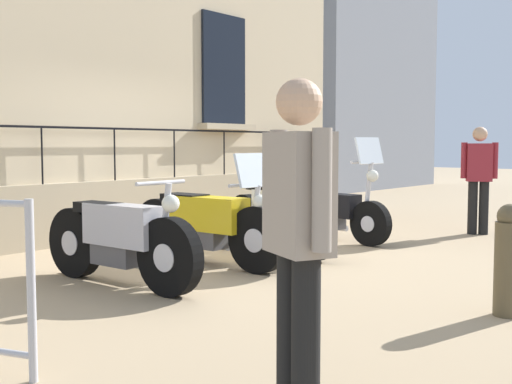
{
  "coord_description": "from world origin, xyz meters",
  "views": [
    {
      "loc": [
        5.18,
        -5.61,
        1.35
      ],
      "look_at": [
        0.5,
        0.0,
        0.8
      ],
      "focal_mm": 44.22,
      "sensor_mm": 36.0,
      "label": 1
    }
  ],
  "objects_px": {
    "motorcycle_white": "(279,216)",
    "bollard": "(509,260)",
    "motorcycle_black": "(334,211)",
    "pedestrian_standing": "(298,230)",
    "motorcycle_silver": "(120,240)",
    "motorcycle_yellow": "(207,224)",
    "pedestrian_walking": "(479,174)"
  },
  "relations": [
    {
      "from": "motorcycle_white",
      "to": "bollard",
      "type": "xyz_separation_m",
      "value": [
        3.15,
        -1.11,
        -0.02
      ]
    },
    {
      "from": "motorcycle_yellow",
      "to": "pedestrian_standing",
      "type": "bearing_deg",
      "value": -39.48
    },
    {
      "from": "motorcycle_black",
      "to": "pedestrian_walking",
      "type": "height_order",
      "value": "pedestrian_walking"
    },
    {
      "from": "motorcycle_white",
      "to": "motorcycle_black",
      "type": "height_order",
      "value": "motorcycle_black"
    },
    {
      "from": "motorcycle_silver",
      "to": "pedestrian_walking",
      "type": "bearing_deg",
      "value": 76.72
    },
    {
      "from": "motorcycle_yellow",
      "to": "bollard",
      "type": "xyz_separation_m",
      "value": [
        3.29,
        0.02,
        -0.01
      ]
    },
    {
      "from": "pedestrian_standing",
      "to": "bollard",
      "type": "bearing_deg",
      "value": 86.41
    },
    {
      "from": "motorcycle_white",
      "to": "pedestrian_walking",
      "type": "height_order",
      "value": "pedestrian_walking"
    },
    {
      "from": "motorcycle_black",
      "to": "pedestrian_standing",
      "type": "height_order",
      "value": "pedestrian_standing"
    },
    {
      "from": "bollard",
      "to": "pedestrian_standing",
      "type": "relative_size",
      "value": 0.53
    },
    {
      "from": "motorcycle_white",
      "to": "bollard",
      "type": "relative_size",
      "value": 2.26
    },
    {
      "from": "pedestrian_walking",
      "to": "motorcycle_silver",
      "type": "bearing_deg",
      "value": -103.28
    },
    {
      "from": "motorcycle_yellow",
      "to": "pedestrian_walking",
      "type": "relative_size",
      "value": 1.37
    },
    {
      "from": "bollard",
      "to": "pedestrian_walking",
      "type": "height_order",
      "value": "pedestrian_walking"
    },
    {
      "from": "bollard",
      "to": "pedestrian_standing",
      "type": "xyz_separation_m",
      "value": [
        -0.16,
        -2.59,
        0.49
      ]
    },
    {
      "from": "motorcycle_yellow",
      "to": "pedestrian_standing",
      "type": "relative_size",
      "value": 1.32
    },
    {
      "from": "bollard",
      "to": "pedestrian_walking",
      "type": "distance_m",
      "value": 4.75
    },
    {
      "from": "motorcycle_white",
      "to": "motorcycle_black",
      "type": "bearing_deg",
      "value": 91.54
    },
    {
      "from": "motorcycle_silver",
      "to": "bollard",
      "type": "relative_size",
      "value": 2.33
    },
    {
      "from": "bollard",
      "to": "pedestrian_walking",
      "type": "bearing_deg",
      "value": 113.18
    },
    {
      "from": "motorcycle_silver",
      "to": "bollard",
      "type": "bearing_deg",
      "value": 22.11
    },
    {
      "from": "motorcycle_yellow",
      "to": "pedestrian_walking",
      "type": "height_order",
      "value": "pedestrian_walking"
    },
    {
      "from": "motorcycle_black",
      "to": "motorcycle_yellow",
      "type": "bearing_deg",
      "value": -92.4
    },
    {
      "from": "motorcycle_black",
      "to": "pedestrian_standing",
      "type": "bearing_deg",
      "value": -58.89
    },
    {
      "from": "bollard",
      "to": "pedestrian_standing",
      "type": "distance_m",
      "value": 2.64
    },
    {
      "from": "motorcycle_silver",
      "to": "motorcycle_yellow",
      "type": "bearing_deg",
      "value": 94.14
    },
    {
      "from": "motorcycle_yellow",
      "to": "motorcycle_black",
      "type": "xyz_separation_m",
      "value": [
        0.1,
        2.44,
        -0.03
      ]
    },
    {
      "from": "motorcycle_black",
      "to": "bollard",
      "type": "height_order",
      "value": "motorcycle_black"
    },
    {
      "from": "motorcycle_white",
      "to": "pedestrian_walking",
      "type": "xyz_separation_m",
      "value": [
        1.29,
        3.24,
        0.44
      ]
    },
    {
      "from": "pedestrian_walking",
      "to": "motorcycle_yellow",
      "type": "bearing_deg",
      "value": -108.09
    },
    {
      "from": "motorcycle_white",
      "to": "pedestrian_walking",
      "type": "relative_size",
      "value": 1.24
    },
    {
      "from": "motorcycle_yellow",
      "to": "motorcycle_white",
      "type": "xyz_separation_m",
      "value": [
        0.14,
        1.13,
        0.0
      ]
    }
  ]
}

